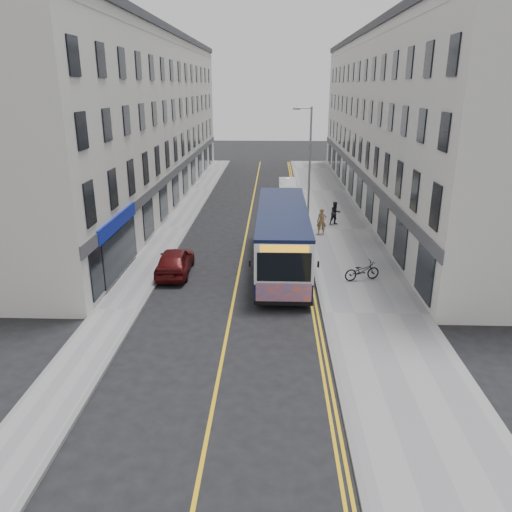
# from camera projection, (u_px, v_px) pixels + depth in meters

# --- Properties ---
(ground) EXTENTS (140.00, 140.00, 0.00)m
(ground) POSITION_uv_depth(u_px,v_px,m) (233.00, 302.00, 22.69)
(ground) COLOR black
(ground) RESTS_ON ground
(pavement_east) EXTENTS (4.50, 64.00, 0.12)m
(pavement_east) POSITION_uv_depth(u_px,v_px,m) (339.00, 230.00, 33.80)
(pavement_east) COLOR gray
(pavement_east) RESTS_ON ground
(pavement_west) EXTENTS (2.00, 64.00, 0.12)m
(pavement_west) POSITION_uv_depth(u_px,v_px,m) (174.00, 228.00, 34.18)
(pavement_west) COLOR gray
(pavement_west) RESTS_ON ground
(kerb_east) EXTENTS (0.18, 64.00, 0.13)m
(kerb_east) POSITION_uv_depth(u_px,v_px,m) (306.00, 229.00, 33.87)
(kerb_east) COLOR slate
(kerb_east) RESTS_ON ground
(kerb_west) EXTENTS (0.18, 64.00, 0.13)m
(kerb_west) POSITION_uv_depth(u_px,v_px,m) (189.00, 228.00, 34.15)
(kerb_west) COLOR slate
(kerb_west) RESTS_ON ground
(road_centre_line) EXTENTS (0.12, 64.00, 0.01)m
(road_centre_line) POSITION_uv_depth(u_px,v_px,m) (247.00, 230.00, 34.03)
(road_centre_line) COLOR gold
(road_centre_line) RESTS_ON ground
(road_dbl_yellow_inner) EXTENTS (0.10, 64.00, 0.01)m
(road_dbl_yellow_inner) POSITION_uv_depth(u_px,v_px,m) (299.00, 230.00, 33.91)
(road_dbl_yellow_inner) COLOR gold
(road_dbl_yellow_inner) RESTS_ON ground
(road_dbl_yellow_outer) EXTENTS (0.10, 64.00, 0.01)m
(road_dbl_yellow_outer) POSITION_uv_depth(u_px,v_px,m) (302.00, 230.00, 33.90)
(road_dbl_yellow_outer) COLOR gold
(road_dbl_yellow_outer) RESTS_ON ground
(terrace_east) EXTENTS (6.00, 46.00, 13.00)m
(terrace_east) POSITION_uv_depth(u_px,v_px,m) (395.00, 123.00, 40.04)
(terrace_east) COLOR silver
(terrace_east) RESTS_ON ground
(terrace_west) EXTENTS (6.00, 46.00, 13.00)m
(terrace_west) POSITION_uv_depth(u_px,v_px,m) (143.00, 122.00, 40.74)
(terrace_west) COLOR beige
(terrace_west) RESTS_ON ground
(streetlamp) EXTENTS (1.32, 0.18, 8.00)m
(streetlamp) POSITION_uv_depth(u_px,v_px,m) (309.00, 161.00, 34.36)
(streetlamp) COLOR gray
(streetlamp) RESTS_ON ground
(city_bus) EXTENTS (2.62, 11.24, 3.27)m
(city_bus) POSITION_uv_depth(u_px,v_px,m) (282.00, 236.00, 26.37)
(city_bus) COLOR black
(city_bus) RESTS_ON ground
(bicycle) EXTENTS (1.94, 1.15, 0.96)m
(bicycle) POSITION_uv_depth(u_px,v_px,m) (362.00, 271.00, 24.77)
(bicycle) COLOR black
(bicycle) RESTS_ON pavement_east
(pedestrian_near) EXTENTS (0.68, 0.50, 1.72)m
(pedestrian_near) POSITION_uv_depth(u_px,v_px,m) (322.00, 221.00, 32.30)
(pedestrian_near) COLOR olive
(pedestrian_near) RESTS_ON pavement_east
(pedestrian_far) EXTENTS (0.96, 0.86, 1.61)m
(pedestrian_far) POSITION_uv_depth(u_px,v_px,m) (335.00, 213.00, 34.61)
(pedestrian_far) COLOR black
(pedestrian_far) RESTS_ON pavement_east
(car_white) EXTENTS (1.56, 4.35, 1.43)m
(car_white) POSITION_uv_depth(u_px,v_px,m) (287.00, 186.00, 44.92)
(car_white) COLOR silver
(car_white) RESTS_ON ground
(car_maroon) EXTENTS (1.76, 4.16, 1.40)m
(car_maroon) POSITION_uv_depth(u_px,v_px,m) (175.00, 261.00, 25.86)
(car_maroon) COLOR #4F0D0E
(car_maroon) RESTS_ON ground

